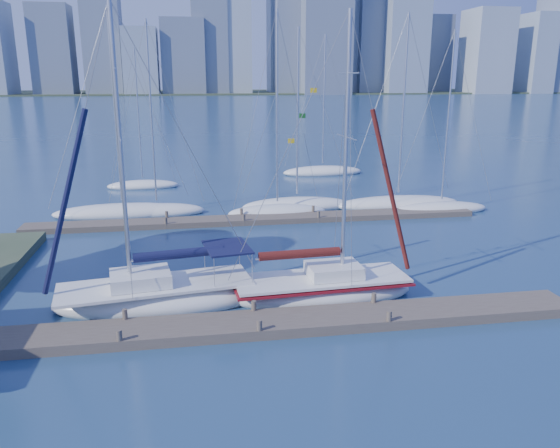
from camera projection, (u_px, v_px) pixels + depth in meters
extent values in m
plane|color=navy|center=(257.00, 329.00, 21.07)|extent=(700.00, 700.00, 0.00)
cube|color=brown|center=(257.00, 325.00, 21.02)|extent=(26.00, 2.00, 0.40)
cube|color=brown|center=(258.00, 219.00, 36.58)|extent=(30.00, 1.80, 0.36)
cube|color=#38472D|center=(192.00, 93.00, 325.90)|extent=(800.00, 100.00, 1.50)
ellipsoid|color=white|center=(157.00, 300.00, 23.17)|extent=(8.96, 4.08, 1.52)
cube|color=white|center=(156.00, 285.00, 22.99)|extent=(8.30, 3.76, 0.12)
cube|color=white|center=(140.00, 278.00, 22.72)|extent=(2.67, 2.18, 0.56)
cylinder|color=silver|center=(121.00, 152.00, 21.21)|extent=(0.18, 0.18, 11.18)
cylinder|color=silver|center=(179.00, 256.00, 22.99)|extent=(4.06, 0.71, 0.10)
cylinder|color=black|center=(179.00, 254.00, 22.96)|extent=(3.78, 0.96, 0.40)
cube|color=black|center=(227.00, 247.00, 23.55)|extent=(2.16, 2.65, 0.08)
ellipsoid|color=white|center=(321.00, 292.00, 24.04)|extent=(8.31, 3.15, 1.43)
cube|color=white|center=(321.00, 278.00, 23.87)|extent=(7.70, 2.90, 0.11)
cube|color=white|center=(334.00, 270.00, 23.90)|extent=(2.39, 1.87, 0.53)
cylinder|color=silver|center=(346.00, 150.00, 22.61)|extent=(0.17, 0.17, 11.05)
cylinder|color=silver|center=(300.00, 256.00, 23.38)|extent=(3.87, 0.32, 0.10)
cylinder|color=#3F0F0D|center=(300.00, 254.00, 23.35)|extent=(3.58, 0.59, 0.38)
cube|color=maroon|center=(321.00, 282.00, 23.91)|extent=(7.88, 3.01, 0.10)
ellipsoid|color=white|center=(123.00, 212.00, 38.26)|extent=(9.87, 5.32, 1.25)
cylinder|color=silver|center=(115.00, 107.00, 36.36)|extent=(0.14, 0.14, 12.72)
ellipsoid|color=white|center=(157.00, 211.00, 38.62)|extent=(6.91, 3.13, 1.11)
cylinder|color=silver|center=(151.00, 113.00, 36.83)|extent=(0.12, 0.12, 12.06)
ellipsoid|color=white|center=(277.00, 212.00, 38.41)|extent=(7.27, 4.82, 1.12)
cylinder|color=silver|center=(277.00, 109.00, 36.54)|extent=(0.12, 0.12, 12.63)
ellipsoid|color=white|center=(297.00, 206.00, 40.23)|extent=(8.49, 4.73, 1.26)
cylinder|color=silver|center=(298.00, 113.00, 38.47)|extent=(0.14, 0.14, 11.58)
ellipsoid|color=white|center=(398.00, 204.00, 40.81)|extent=(9.84, 4.97, 1.24)
cylinder|color=silver|center=(404.00, 106.00, 38.93)|extent=(0.13, 0.13, 12.58)
ellipsoid|color=white|center=(441.00, 209.00, 39.40)|extent=(7.24, 3.67, 1.04)
cylinder|color=silver|center=(448.00, 117.00, 37.69)|extent=(0.11, 0.11, 11.56)
ellipsoid|color=white|center=(143.00, 186.00, 47.85)|extent=(6.43, 4.36, 1.00)
cylinder|color=silver|center=(138.00, 115.00, 46.25)|extent=(0.11, 0.11, 10.78)
ellipsoid|color=white|center=(323.00, 172.00, 54.42)|extent=(8.26, 3.63, 1.25)
cylinder|color=silver|center=(324.00, 100.00, 52.60)|extent=(0.14, 0.14, 12.15)
cube|color=slate|center=(53.00, 51.00, 278.28)|extent=(19.63, 17.63, 44.49)
cube|color=#8794A2|center=(105.00, 59.00, 303.52)|extent=(15.17, 17.61, 37.51)
cube|color=gray|center=(141.00, 62.00, 284.03)|extent=(17.45, 19.81, 33.79)
cube|color=slate|center=(183.00, 57.00, 288.43)|extent=(22.57, 16.86, 38.74)
cube|color=#8794A2|center=(230.00, 19.00, 290.01)|extent=(21.11, 14.99, 77.51)
cube|color=gray|center=(282.00, 27.00, 309.75)|extent=(15.75, 17.46, 73.56)
cube|color=slate|center=(326.00, 27.00, 288.31)|extent=(25.72, 18.95, 69.55)
cube|color=#8794A2|center=(354.00, 47.00, 309.38)|extent=(14.77, 17.11, 50.88)
cube|color=gray|center=(404.00, 47.00, 298.84)|extent=(22.18, 18.80, 50.38)
cube|color=slate|center=(434.00, 55.00, 332.93)|extent=(15.89, 17.52, 44.82)
cube|color=#8794A2|center=(486.00, 52.00, 306.36)|extent=(22.02, 23.94, 45.47)
cube|color=gray|center=(535.00, 54.00, 311.41)|extent=(13.78, 21.38, 43.87)
cube|color=slate|center=(292.00, 1.00, 293.10)|extent=(19.08, 18.00, 97.69)
cube|color=slate|center=(372.00, 17.00, 302.08)|extent=(16.97, 18.00, 82.57)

